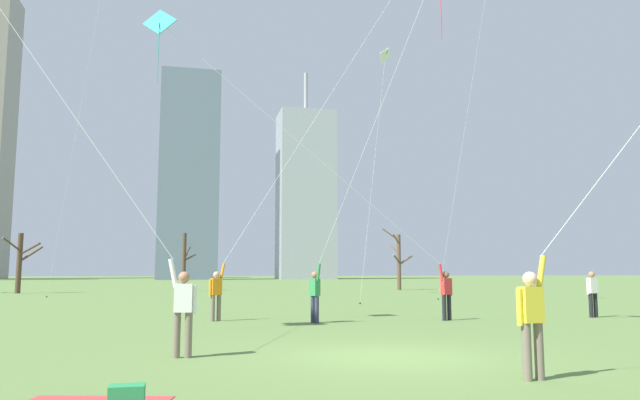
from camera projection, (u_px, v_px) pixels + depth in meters
name	position (u px, v px, depth m)	size (l,w,h in m)	color
ground_plane	(388.00, 357.00, 11.35)	(400.00, 400.00, 0.00)	#5B7A3D
kite_flyer_midfield_center_green	(252.00, 232.00, 20.92)	(10.23, 7.18, 17.04)	#726656
kite_flyer_foreground_right_teal	(401.00, 249.00, 19.54)	(10.30, 0.84, 9.83)	black
kite_flyer_far_back_orange	(61.00, 122.00, 11.59)	(10.49, 2.21, 15.82)	#726656
kite_flyer_midfield_left_pink	(637.00, 165.00, 9.33)	(8.22, 1.83, 11.39)	#726656
kite_flyer_midfield_right_red	(335.00, 240.00, 18.51)	(3.26, 4.24, 11.01)	#33384C
bystander_far_off_by_trees	(593.00, 292.00, 21.07)	(0.50, 0.26, 1.62)	black
distant_kite_high_overhead_yellow	(485.00, 0.00, 34.87)	(3.51, 2.40, 21.41)	yellow
distant_kite_drifting_left_white	(384.00, 72.00, 37.00)	(4.02, 6.12, 15.77)	white
bare_tree_leftmost	(20.00, 261.00, 44.05)	(2.48, 1.89, 4.46)	#4C3828
bare_tree_center	(184.00, 261.00, 49.19)	(1.15, 1.46, 4.78)	#4C3828
bare_tree_far_right_edge	(399.00, 260.00, 51.92)	(2.77, 2.61, 5.40)	brown
skyline_mid_tower_right	(189.00, 175.00, 118.30)	(11.64, 7.31, 41.66)	slate
skyline_slender_spire	(306.00, 195.00, 125.99)	(11.64, 9.35, 44.57)	#9EA3AD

